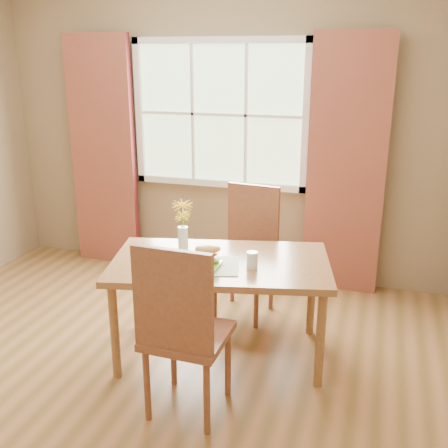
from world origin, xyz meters
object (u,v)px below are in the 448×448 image
dining_table (220,271)px  flower_vase (183,221)px  chair_far (248,245)px  croissant_sandwich (208,254)px  water_glass (252,260)px  chair_near (181,326)px

dining_table → flower_vase: 0.43m
chair_far → dining_table: bearing=-83.9°
croissant_sandwich → water_glass: size_ratio=1.84×
dining_table → flower_vase: flower_vase is taller
chair_far → croissant_sandwich: (-0.06, -0.81, 0.22)m
dining_table → chair_near: size_ratio=1.47×
croissant_sandwich → flower_vase: flower_vase is taller
chair_near → chair_far: size_ratio=1.04×
dining_table → croissant_sandwich: 0.19m
dining_table → chair_far: 0.71m
dining_table → croissant_sandwich: bearing=-130.0°
chair_far → flower_vase: (-0.31, -0.61, 0.35)m
dining_table → chair_near: (-0.00, -0.71, -0.04)m
croissant_sandwich → dining_table: bearing=42.6°
flower_vase → dining_table: bearing=-18.0°
dining_table → flower_vase: (-0.30, 0.10, 0.29)m
water_glass → flower_vase: 0.58m
croissant_sandwich → flower_vase: bearing=120.9°
dining_table → water_glass: (0.23, -0.06, 0.12)m
flower_vase → chair_near: bearing=-69.7°
dining_table → flower_vase: bearing=149.4°
chair_near → water_glass: bearing=72.0°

